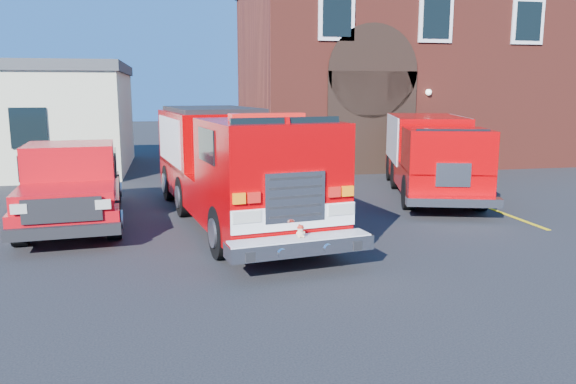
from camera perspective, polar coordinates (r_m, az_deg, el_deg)
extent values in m
plane|color=black|center=(12.54, -1.14, -4.89)|extent=(100.00, 100.00, 0.00)
cube|color=#DCB40B|center=(15.92, 21.78, -2.33)|extent=(0.12, 3.00, 0.01)
cube|color=#DCB40B|center=(18.43, 16.65, -0.37)|extent=(0.12, 3.00, 0.01)
cube|color=#DCB40B|center=(21.07, 12.78, 1.11)|extent=(0.12, 3.00, 0.01)
cube|color=maroon|center=(28.23, 11.80, 11.57)|extent=(15.00, 10.00, 8.00)
cube|color=black|center=(22.30, 8.50, 6.91)|extent=(3.60, 0.12, 4.00)
cylinder|color=black|center=(22.27, 8.64, 12.05)|extent=(3.60, 0.12, 3.60)
cube|color=black|center=(21.92, 4.97, 17.40)|extent=(1.40, 0.10, 1.80)
cube|color=black|center=(23.38, 14.81, 16.66)|extent=(1.40, 0.10, 1.80)
cube|color=black|center=(25.39, 23.22, 15.66)|extent=(1.40, 0.10, 1.80)
cube|color=beige|center=(25.81, -27.25, 6.34)|extent=(10.00, 8.00, 4.00)
cube|color=black|center=(21.42, -24.85, 5.93)|extent=(1.20, 0.10, 1.40)
cylinder|color=black|center=(11.15, -6.76, -4.09)|extent=(0.49, 1.09, 1.06)
cylinder|color=black|center=(11.81, 3.24, -3.21)|extent=(0.49, 1.09, 1.06)
cube|color=#B00004|center=(14.25, -5.64, 0.29)|extent=(3.67, 8.90, 0.86)
cube|color=#B00004|center=(16.24, -7.74, 5.40)|extent=(3.01, 4.53, 1.54)
cube|color=#B00004|center=(11.45, -2.12, 3.69)|extent=(2.83, 3.40, 1.44)
cube|color=black|center=(10.28, 0.00, 5.09)|extent=(2.10, 0.39, 0.90)
cube|color=red|center=(11.38, -2.15, 7.67)|extent=(1.57, 0.55, 0.13)
cube|color=white|center=(10.17, 0.70, -2.65)|extent=(2.38, 0.42, 0.42)
cube|color=silver|center=(10.08, 0.73, -0.53)|extent=(1.15, 0.23, 0.90)
cube|color=silver|center=(10.04, 1.26, -5.48)|extent=(2.74, 0.93, 0.27)
cube|color=#B7B7BF|center=(16.01, -11.98, 5.20)|extent=(0.56, 3.42, 1.25)
cube|color=#B7B7BF|center=(16.55, -3.64, 5.56)|extent=(0.56, 3.42, 1.25)
sphere|color=#D8B78B|center=(9.98, 1.26, -4.31)|extent=(0.16, 0.16, 0.14)
sphere|color=#D8B78B|center=(9.95, 1.27, -3.75)|extent=(0.13, 0.13, 0.11)
sphere|color=#D8B78B|center=(9.94, 1.02, -3.53)|extent=(0.05, 0.05, 0.04)
sphere|color=#D8B78B|center=(9.97, 1.47, -3.49)|extent=(0.05, 0.05, 0.04)
ellipsoid|color=red|center=(9.95, 1.26, -3.55)|extent=(0.13, 0.13, 0.07)
cylinder|color=red|center=(9.94, 1.29, -3.65)|extent=(0.15, 0.15, 0.01)
cylinder|color=black|center=(13.26, -25.59, -3.13)|extent=(0.38, 0.89, 0.87)
cylinder|color=black|center=(13.09, -17.27, -2.74)|extent=(0.38, 0.89, 0.87)
cube|color=red|center=(15.08, -20.90, -0.63)|extent=(2.67, 6.15, 0.49)
cube|color=red|center=(12.92, -21.67, -0.46)|extent=(2.13, 1.79, 0.38)
cube|color=red|center=(14.63, -21.21, 2.49)|extent=(2.16, 2.12, 1.09)
cube|color=red|center=(16.73, -20.59, 1.93)|extent=(2.19, 2.45, 0.60)
cube|color=black|center=(12.09, -21.87, -3.81)|extent=(2.23, 0.34, 0.24)
cylinder|color=black|center=(15.96, 12.15, -0.02)|extent=(0.58, 1.02, 0.97)
cylinder|color=black|center=(16.32, 18.93, -0.13)|extent=(0.58, 1.02, 0.97)
cube|color=#B00004|center=(18.48, 14.24, 2.11)|extent=(4.17, 7.40, 0.79)
cube|color=#B00004|center=(19.67, 13.76, 5.59)|extent=(3.40, 4.86, 1.32)
cube|color=#B00004|center=(15.95, 15.79, 4.14)|extent=(2.73, 2.67, 1.15)
cube|color=#B7B7BF|center=(19.54, 10.52, 5.43)|extent=(1.11, 3.56, 1.50)
cube|color=#B7B7BF|center=(19.87, 16.94, 5.23)|extent=(1.11, 3.56, 1.50)
cube|color=silver|center=(14.88, 16.46, -0.96)|extent=(2.39, 1.07, 0.22)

